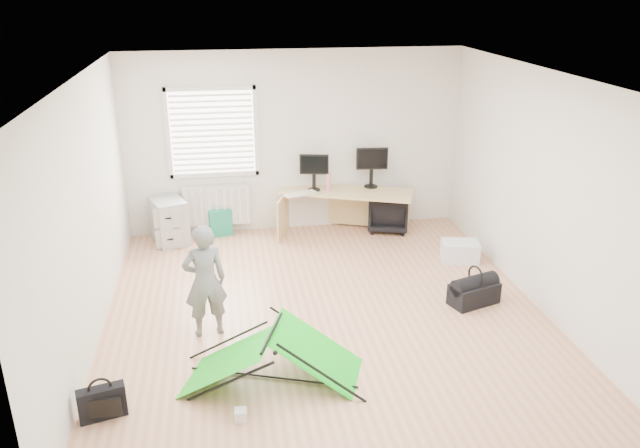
{
  "coord_description": "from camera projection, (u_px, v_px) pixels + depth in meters",
  "views": [
    {
      "loc": [
        -1.08,
        -6.27,
        3.6
      ],
      "look_at": [
        0.0,
        0.4,
        0.95
      ],
      "focal_mm": 35.0,
      "sensor_mm": 36.0,
      "label": 1
    }
  ],
  "objects": [
    {
      "name": "filing_cabinet",
      "position": [
        169.0,
        221.0,
        9.06
      ],
      "size": [
        0.6,
        0.68,
        0.66
      ],
      "primitive_type": "cube",
      "rotation": [
        0.0,
        0.0,
        0.36
      ],
      "color": "#A8ABAE",
      "rests_on": "ground"
    },
    {
      "name": "window",
      "position": [
        212.0,
        133.0,
        8.99
      ],
      "size": [
        1.2,
        0.06,
        1.2
      ],
      "primitive_type": "cube",
      "color": "silver",
      "rests_on": "back_wall"
    },
    {
      "name": "ground",
      "position": [
        326.0,
        312.0,
        7.24
      ],
      "size": [
        5.5,
        5.5,
        0.0
      ],
      "primitive_type": "plane",
      "color": "tan",
      "rests_on": "ground"
    },
    {
      "name": "kite",
      "position": [
        272.0,
        356.0,
        5.94
      ],
      "size": [
        1.81,
        1.26,
        0.52
      ],
      "primitive_type": null,
      "rotation": [
        0.0,
        0.0,
        -0.35
      ],
      "color": "#12C71A",
      "rests_on": "ground"
    },
    {
      "name": "keyboard",
      "position": [
        300.0,
        194.0,
        9.13
      ],
      "size": [
        0.52,
        0.34,
        0.02
      ],
      "primitive_type": "cube",
      "rotation": [
        0.0,
        0.0,
        0.39
      ],
      "color": "beige",
      "rests_on": "desk"
    },
    {
      "name": "duffel_bag",
      "position": [
        474.0,
        294.0,
        7.4
      ],
      "size": [
        0.65,
        0.47,
        0.25
      ],
      "primitive_type": "cube",
      "rotation": [
        0.0,
        0.0,
        0.32
      ],
      "color": "black",
      "rests_on": "ground"
    },
    {
      "name": "laptop_bag",
      "position": [
        102.0,
        403.0,
        5.45
      ],
      "size": [
        0.42,
        0.22,
        0.3
      ],
      "primitive_type": "cube",
      "rotation": [
        0.0,
        0.0,
        0.25
      ],
      "color": "black",
      "rests_on": "ground"
    },
    {
      "name": "desk",
      "position": [
        346.0,
        212.0,
        9.42
      ],
      "size": [
        2.05,
        1.29,
        0.67
      ],
      "primitive_type": "cube",
      "rotation": [
        0.0,
        0.0,
        -0.37
      ],
      "color": "tan",
      "rests_on": "ground"
    },
    {
      "name": "office_chair",
      "position": [
        389.0,
        213.0,
        9.55
      ],
      "size": [
        0.74,
        0.76,
        0.55
      ],
      "primitive_type": "imported",
      "rotation": [
        0.0,
        0.0,
        2.83
      ],
      "color": "black",
      "rests_on": "ground"
    },
    {
      "name": "back_wall",
      "position": [
        295.0,
        142.0,
        9.28
      ],
      "size": [
        5.0,
        0.02,
        2.7
      ],
      "primitive_type": "cube",
      "color": "silver",
      "rests_on": "ground"
    },
    {
      "name": "radiator",
      "position": [
        217.0,
        205.0,
        9.35
      ],
      "size": [
        1.0,
        0.12,
        0.6
      ],
      "primitive_type": "cube",
      "color": "silver",
      "rests_on": "back_wall"
    },
    {
      "name": "person",
      "position": [
        205.0,
        281.0,
        6.59
      ],
      "size": [
        0.51,
        0.39,
        1.27
      ],
      "primitive_type": "imported",
      "rotation": [
        0.0,
        0.0,
        3.34
      ],
      "color": "slate",
      "rests_on": "ground"
    },
    {
      "name": "white_box",
      "position": [
        241.0,
        415.0,
        5.45
      ],
      "size": [
        0.11,
        0.11,
        0.11
      ],
      "primitive_type": "cube",
      "rotation": [
        0.0,
        0.0,
        -0.07
      ],
      "color": "silver",
      "rests_on": "ground"
    },
    {
      "name": "monitor_left",
      "position": [
        314.0,
        177.0,
        9.25
      ],
      "size": [
        0.44,
        0.18,
        0.41
      ],
      "primitive_type": "cube",
      "rotation": [
        0.0,
        0.0,
        -0.22
      ],
      "color": "black",
      "rests_on": "desk"
    },
    {
      "name": "storage_crate",
      "position": [
        460.0,
        251.0,
        8.53
      ],
      "size": [
        0.55,
        0.44,
        0.27
      ],
      "primitive_type": "cube",
      "rotation": [
        0.0,
        0.0,
        -0.2
      ],
      "color": "white",
      "rests_on": "ground"
    },
    {
      "name": "monitor_right",
      "position": [
        371.0,
        173.0,
        9.39
      ],
      "size": [
        0.48,
        0.15,
        0.45
      ],
      "primitive_type": "cube",
      "rotation": [
        0.0,
        0.0,
        -0.1
      ],
      "color": "black",
      "rests_on": "desk"
    },
    {
      "name": "tote_bag",
      "position": [
        221.0,
        222.0,
        9.37
      ],
      "size": [
        0.36,
        0.21,
        0.4
      ],
      "primitive_type": "cube",
      "rotation": [
        0.0,
        0.0,
        0.19
      ],
      "color": "#1C8B66",
      "rests_on": "ground"
    },
    {
      "name": "thermos",
      "position": [
        329.0,
        183.0,
        9.23
      ],
      "size": [
        0.1,
        0.1,
        0.27
      ],
      "primitive_type": "cylinder",
      "rotation": [
        0.0,
        0.0,
        -0.38
      ],
      "color": "#D37680",
      "rests_on": "desk"
    }
  ]
}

